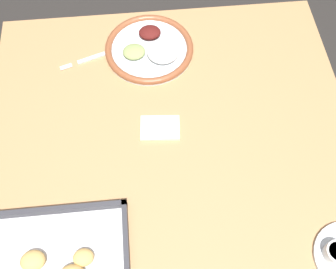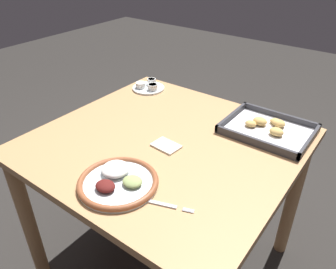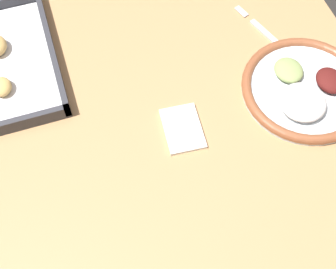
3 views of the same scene
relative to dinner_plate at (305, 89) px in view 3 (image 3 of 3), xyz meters
name	(u,v)px [view 3 (image 3 of 3)]	position (x,y,z in m)	size (l,w,h in m)	color
ground_plane	(169,251)	(-0.04, 0.30, -0.73)	(8.00, 8.00, 0.00)	#282623
dining_table	(170,172)	(-0.04, 0.30, -0.12)	(0.97, 0.93, 0.72)	#AD7F51
dinner_plate	(305,89)	(0.00, 0.00, 0.00)	(0.26, 0.26, 0.04)	silver
fork	(269,36)	(0.16, 0.01, -0.01)	(0.19, 0.08, 0.00)	silver
napkin	(183,129)	(-0.01, 0.27, -0.01)	(0.11, 0.08, 0.01)	silver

